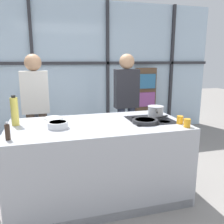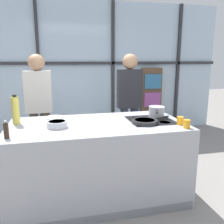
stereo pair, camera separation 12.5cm
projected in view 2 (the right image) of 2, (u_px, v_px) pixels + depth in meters
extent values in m
plane|color=gray|center=(98.00, 195.00, 2.88)|extent=(18.00, 18.00, 0.00)
cube|color=silver|center=(77.00, 70.00, 5.00)|extent=(6.40, 0.04, 2.80)
cube|color=#2D2D33|center=(77.00, 63.00, 4.92)|extent=(6.40, 0.06, 0.06)
cube|color=#2D2D33|center=(39.00, 70.00, 4.79)|extent=(0.06, 0.06, 2.80)
cube|color=#2D2D33|center=(113.00, 70.00, 5.12)|extent=(0.06, 0.06, 2.80)
cube|color=#2D2D33|center=(178.00, 69.00, 5.46)|extent=(0.06, 0.06, 2.80)
cube|color=brown|center=(151.00, 100.00, 5.33)|extent=(0.44, 0.16, 1.43)
cube|color=#3D8447|center=(152.00, 119.00, 5.33)|extent=(0.37, 0.03, 0.32)
cube|color=#994C93|center=(152.00, 100.00, 5.23)|extent=(0.37, 0.03, 0.32)
cube|color=teal|center=(153.00, 81.00, 5.15)|extent=(0.37, 0.03, 0.32)
cube|color=#A8AAB2|center=(98.00, 161.00, 2.78)|extent=(1.97, 1.00, 0.91)
cube|color=black|center=(151.00, 121.00, 2.82)|extent=(0.52, 0.52, 0.01)
cube|color=black|center=(106.00, 217.00, 2.41)|extent=(1.93, 0.03, 0.10)
cylinder|color=#38383D|center=(145.00, 124.00, 2.68)|extent=(0.13, 0.13, 0.01)
cylinder|color=#38383D|center=(165.00, 122.00, 2.73)|extent=(0.13, 0.13, 0.01)
cylinder|color=#38383D|center=(137.00, 119.00, 2.91)|extent=(0.13, 0.13, 0.01)
cylinder|color=#38383D|center=(156.00, 117.00, 2.97)|extent=(0.13, 0.13, 0.01)
cylinder|color=#47382D|center=(47.00, 139.00, 3.65)|extent=(0.12, 0.12, 0.85)
cylinder|color=#47382D|center=(35.00, 139.00, 3.61)|extent=(0.12, 0.12, 0.85)
cube|color=beige|center=(38.00, 92.00, 3.47)|extent=(0.39, 0.17, 0.61)
sphere|color=tan|center=(36.00, 62.00, 3.38)|extent=(0.24, 0.24, 0.24)
cylinder|color=#232838|center=(134.00, 132.00, 3.95)|extent=(0.12, 0.12, 0.85)
cylinder|color=#232838|center=(124.00, 133.00, 3.92)|extent=(0.12, 0.12, 0.85)
cube|color=#232328|center=(130.00, 89.00, 3.78)|extent=(0.38, 0.17, 0.61)
sphere|color=tan|center=(130.00, 61.00, 3.68)|extent=(0.24, 0.24, 0.24)
cylinder|color=#232326|center=(145.00, 122.00, 2.67)|extent=(0.29, 0.29, 0.04)
cylinder|color=#B26B2D|center=(145.00, 120.00, 2.67)|extent=(0.23, 0.23, 0.01)
cylinder|color=#232326|center=(161.00, 118.00, 2.81)|extent=(0.23, 0.10, 0.02)
cylinder|color=silver|center=(157.00, 112.00, 2.95)|extent=(0.19, 0.19, 0.14)
cylinder|color=silver|center=(157.00, 107.00, 2.94)|extent=(0.20, 0.20, 0.01)
cylinder|color=black|center=(157.00, 112.00, 2.77)|extent=(0.08, 0.17, 0.02)
cylinder|color=white|center=(54.00, 117.00, 2.93)|extent=(0.22, 0.22, 0.01)
cylinder|color=silver|center=(57.00, 124.00, 2.51)|extent=(0.22, 0.22, 0.07)
cylinder|color=#4C4C51|center=(57.00, 122.00, 2.51)|extent=(0.18, 0.18, 0.01)
cylinder|color=#E0CC4C|center=(16.00, 111.00, 2.62)|extent=(0.08, 0.08, 0.31)
cylinder|color=black|center=(14.00, 96.00, 2.58)|extent=(0.04, 0.04, 0.02)
cylinder|color=#332319|center=(6.00, 131.00, 2.16)|extent=(0.04, 0.04, 0.14)
sphere|color=#B2B2B7|center=(5.00, 122.00, 2.14)|extent=(0.03, 0.03, 0.03)
cylinder|color=orange|center=(187.00, 124.00, 2.48)|extent=(0.07, 0.07, 0.09)
cylinder|color=orange|center=(180.00, 121.00, 2.62)|extent=(0.07, 0.07, 0.09)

